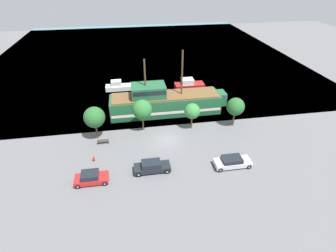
{
  "coord_description": "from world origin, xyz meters",
  "views": [
    {
      "loc": [
        -4.89,
        -31.4,
        22.58
      ],
      "look_at": [
        0.58,
        2.0,
        1.2
      ],
      "focal_mm": 28.0,
      "sensor_mm": 36.0,
      "label": 1
    }
  ],
  "objects_px": {
    "moored_boat_outer": "(118,86)",
    "parked_car_curb_mid": "(232,162)",
    "bench_promenade_east": "(103,141)",
    "parked_car_curb_front": "(152,167)",
    "pirate_ship": "(164,102)",
    "parked_car_curb_rear": "(91,178)",
    "moored_boat_dockside": "(189,84)",
    "fire_hydrant": "(94,159)"
  },
  "relations": [
    {
      "from": "parked_car_curb_mid",
      "to": "parked_car_curb_rear",
      "type": "bearing_deg",
      "value": -179.74
    },
    {
      "from": "moored_boat_outer",
      "to": "parked_car_curb_rear",
      "type": "relative_size",
      "value": 1.3
    },
    {
      "from": "parked_car_curb_mid",
      "to": "bench_promenade_east",
      "type": "bearing_deg",
      "value": 155.28
    },
    {
      "from": "fire_hydrant",
      "to": "pirate_ship",
      "type": "bearing_deg",
      "value": 46.13
    },
    {
      "from": "moored_boat_dockside",
      "to": "bench_promenade_east",
      "type": "xyz_separation_m",
      "value": [
        -16.83,
        -17.43,
        -0.3
      ]
    },
    {
      "from": "pirate_ship",
      "to": "parked_car_curb_mid",
      "type": "bearing_deg",
      "value": -67.17
    },
    {
      "from": "pirate_ship",
      "to": "parked_car_curb_rear",
      "type": "xyz_separation_m",
      "value": [
        -11.17,
        -15.63,
        -1.31
      ]
    },
    {
      "from": "parked_car_curb_front",
      "to": "bench_promenade_east",
      "type": "bearing_deg",
      "value": 132.32
    },
    {
      "from": "pirate_ship",
      "to": "bench_promenade_east",
      "type": "distance_m",
      "value": 12.94
    },
    {
      "from": "moored_boat_dockside",
      "to": "parked_car_curb_front",
      "type": "xyz_separation_m",
      "value": [
        -10.47,
        -24.41,
        0.0
      ]
    },
    {
      "from": "parked_car_curb_mid",
      "to": "parked_car_curb_rear",
      "type": "relative_size",
      "value": 1.2
    },
    {
      "from": "pirate_ship",
      "to": "moored_boat_outer",
      "type": "relative_size",
      "value": 3.9
    },
    {
      "from": "bench_promenade_east",
      "to": "parked_car_curb_rear",
      "type": "bearing_deg",
      "value": -97.43
    },
    {
      "from": "bench_promenade_east",
      "to": "fire_hydrant",
      "type": "bearing_deg",
      "value": -105.41
    },
    {
      "from": "parked_car_curb_front",
      "to": "parked_car_curb_mid",
      "type": "height_order",
      "value": "parked_car_curb_front"
    },
    {
      "from": "parked_car_curb_mid",
      "to": "parked_car_curb_rear",
      "type": "xyz_separation_m",
      "value": [
        -17.72,
        -0.08,
        0.02
      ]
    },
    {
      "from": "moored_boat_dockside",
      "to": "fire_hydrant",
      "type": "relative_size",
      "value": 7.91
    },
    {
      "from": "moored_boat_outer",
      "to": "parked_car_curb_rear",
      "type": "height_order",
      "value": "moored_boat_outer"
    },
    {
      "from": "parked_car_curb_front",
      "to": "bench_promenade_east",
      "type": "height_order",
      "value": "parked_car_curb_front"
    },
    {
      "from": "fire_hydrant",
      "to": "bench_promenade_east",
      "type": "relative_size",
      "value": 0.47
    },
    {
      "from": "pirate_ship",
      "to": "parked_car_curb_front",
      "type": "height_order",
      "value": "pirate_ship"
    },
    {
      "from": "pirate_ship",
      "to": "bench_promenade_east",
      "type": "height_order",
      "value": "pirate_ship"
    },
    {
      "from": "moored_boat_outer",
      "to": "moored_boat_dockside",
      "type": "bearing_deg",
      "value": -5.58
    },
    {
      "from": "moored_boat_outer",
      "to": "fire_hydrant",
      "type": "bearing_deg",
      "value": -98.16
    },
    {
      "from": "moored_boat_dockside",
      "to": "parked_car_curb_front",
      "type": "relative_size",
      "value": 1.33
    },
    {
      "from": "parked_car_curb_mid",
      "to": "bench_promenade_east",
      "type": "relative_size",
      "value": 2.92
    },
    {
      "from": "parked_car_curb_front",
      "to": "fire_hydrant",
      "type": "xyz_separation_m",
      "value": [
        -7.4,
        3.19,
        -0.33
      ]
    },
    {
      "from": "parked_car_curb_mid",
      "to": "parked_car_curb_rear",
      "type": "height_order",
      "value": "parked_car_curb_rear"
    },
    {
      "from": "fire_hydrant",
      "to": "moored_boat_outer",
      "type": "bearing_deg",
      "value": 81.84
    },
    {
      "from": "moored_boat_dockside",
      "to": "fire_hydrant",
      "type": "height_order",
      "value": "moored_boat_dockside"
    },
    {
      "from": "moored_boat_outer",
      "to": "parked_car_curb_mid",
      "type": "distance_m",
      "value": 30.25
    },
    {
      "from": "pirate_ship",
      "to": "bench_promenade_east",
      "type": "xyz_separation_m",
      "value": [
        -10.16,
        -7.86,
        -1.58
      ]
    },
    {
      "from": "pirate_ship",
      "to": "parked_car_curb_front",
      "type": "relative_size",
      "value": 4.41
    },
    {
      "from": "pirate_ship",
      "to": "bench_promenade_east",
      "type": "bearing_deg",
      "value": -142.27
    },
    {
      "from": "parked_car_curb_rear",
      "to": "parked_car_curb_front",
      "type": "bearing_deg",
      "value": 6.1
    },
    {
      "from": "parked_car_curb_mid",
      "to": "fire_hydrant",
      "type": "bearing_deg",
      "value": 167.63
    },
    {
      "from": "parked_car_curb_rear",
      "to": "bench_promenade_east",
      "type": "bearing_deg",
      "value": 82.57
    },
    {
      "from": "parked_car_curb_mid",
      "to": "fire_hydrant",
      "type": "distance_m",
      "value": 18.18
    },
    {
      "from": "moored_boat_dockside",
      "to": "fire_hydrant",
      "type": "bearing_deg",
      "value": -130.1
    },
    {
      "from": "pirate_ship",
      "to": "moored_boat_dockside",
      "type": "bearing_deg",
      "value": 55.12
    },
    {
      "from": "parked_car_curb_front",
      "to": "fire_hydrant",
      "type": "bearing_deg",
      "value": 156.72
    },
    {
      "from": "pirate_ship",
      "to": "parked_car_curb_rear",
      "type": "height_order",
      "value": "pirate_ship"
    }
  ]
}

